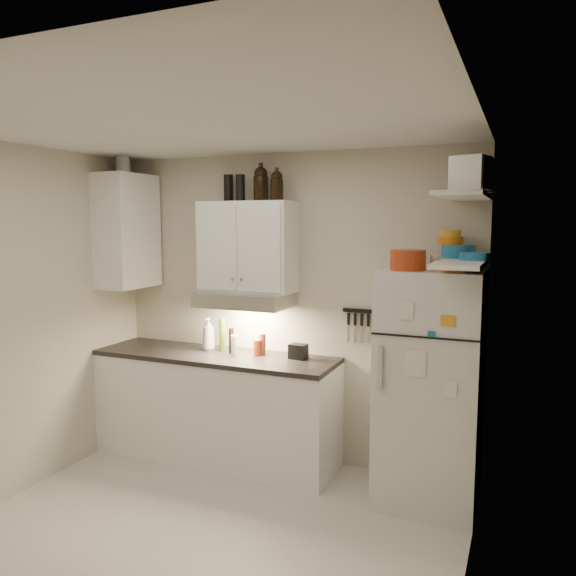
% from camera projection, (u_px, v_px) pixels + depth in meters
% --- Properties ---
extents(floor, '(3.20, 3.00, 0.02)m').
position_uv_depth(floor, '(196.00, 546.00, 3.55)').
color(floor, beige).
rests_on(floor, ground).
extents(ceiling, '(3.20, 3.00, 0.02)m').
position_uv_depth(ceiling, '(188.00, 121.00, 3.25)').
color(ceiling, silver).
rests_on(ceiling, ground).
extents(back_wall, '(3.20, 0.02, 2.60)m').
position_uv_depth(back_wall, '(289.00, 308.00, 4.78)').
color(back_wall, beige).
rests_on(back_wall, ground).
extents(left_wall, '(0.02, 3.00, 2.60)m').
position_uv_depth(left_wall, '(1.00, 324.00, 4.03)').
color(left_wall, beige).
rests_on(left_wall, ground).
extents(right_wall, '(0.02, 3.00, 2.60)m').
position_uv_depth(right_wall, '(470.00, 370.00, 2.77)').
color(right_wall, beige).
rests_on(right_wall, ground).
extents(base_cabinet, '(2.10, 0.60, 0.88)m').
position_uv_depth(base_cabinet, '(216.00, 408.00, 4.81)').
color(base_cabinet, white).
rests_on(base_cabinet, floor).
extents(countertop, '(2.10, 0.62, 0.04)m').
position_uv_depth(countertop, '(215.00, 356.00, 4.76)').
color(countertop, black).
rests_on(countertop, base_cabinet).
extents(upper_cabinet, '(0.80, 0.33, 0.75)m').
position_uv_depth(upper_cabinet, '(248.00, 247.00, 4.68)').
color(upper_cabinet, white).
rests_on(upper_cabinet, back_wall).
extents(side_cabinet, '(0.33, 0.55, 1.00)m').
position_uv_depth(side_cabinet, '(127.00, 231.00, 4.98)').
color(side_cabinet, white).
rests_on(side_cabinet, left_wall).
extents(range_hood, '(0.76, 0.46, 0.12)m').
position_uv_depth(range_hood, '(245.00, 299.00, 4.67)').
color(range_hood, silver).
rests_on(range_hood, back_wall).
extents(fridge, '(0.70, 0.68, 1.70)m').
position_uv_depth(fridge, '(430.00, 387.00, 4.03)').
color(fridge, silver).
rests_on(fridge, floor).
extents(shelf_hi, '(0.30, 0.95, 0.03)m').
position_uv_depth(shelf_hi, '(464.00, 196.00, 3.67)').
color(shelf_hi, white).
rests_on(shelf_hi, right_wall).
extents(shelf_lo, '(0.30, 0.95, 0.03)m').
position_uv_depth(shelf_lo, '(462.00, 263.00, 3.72)').
color(shelf_lo, white).
rests_on(shelf_lo, right_wall).
extents(knife_strip, '(0.42, 0.02, 0.03)m').
position_uv_depth(knife_strip, '(368.00, 311.00, 4.48)').
color(knife_strip, black).
rests_on(knife_strip, back_wall).
extents(dutch_oven, '(0.25, 0.25, 0.14)m').
position_uv_depth(dutch_oven, '(408.00, 260.00, 3.84)').
color(dutch_oven, '#A23112').
rests_on(dutch_oven, fridge).
extents(book_stack, '(0.18, 0.22, 0.07)m').
position_uv_depth(book_stack, '(454.00, 266.00, 3.77)').
color(book_stack, orange).
rests_on(book_stack, fridge).
extents(spice_jar, '(0.08, 0.08, 0.11)m').
position_uv_depth(spice_jar, '(435.00, 262.00, 3.90)').
color(spice_jar, silver).
rests_on(spice_jar, fridge).
extents(stock_pot, '(0.36, 0.36, 0.20)m').
position_uv_depth(stock_pot, '(474.00, 181.00, 3.86)').
color(stock_pot, silver).
rests_on(stock_pot, shelf_hi).
extents(tin_a, '(0.26, 0.25, 0.21)m').
position_uv_depth(tin_a, '(475.00, 176.00, 3.55)').
color(tin_a, '#AAAAAD').
rests_on(tin_a, shelf_hi).
extents(tin_b, '(0.24, 0.24, 0.19)m').
position_uv_depth(tin_b, '(471.00, 173.00, 3.26)').
color(tin_b, '#AAAAAD').
rests_on(tin_b, shelf_hi).
extents(bowl_teal, '(0.23, 0.23, 0.09)m').
position_uv_depth(bowl_teal, '(458.00, 251.00, 4.00)').
color(bowl_teal, '#1B6595').
rests_on(bowl_teal, shelf_lo).
extents(bowl_orange, '(0.19, 0.19, 0.06)m').
position_uv_depth(bowl_orange, '(450.00, 241.00, 4.02)').
color(bowl_orange, '#CA6D13').
rests_on(bowl_orange, bowl_teal).
extents(bowl_yellow, '(0.15, 0.15, 0.05)m').
position_uv_depth(bowl_yellow, '(451.00, 233.00, 4.01)').
color(bowl_yellow, gold).
rests_on(bowl_yellow, bowl_orange).
extents(plates, '(0.25, 0.25, 0.05)m').
position_uv_depth(plates, '(475.00, 256.00, 3.74)').
color(plates, '#1B6595').
rests_on(plates, shelf_lo).
extents(growler_a, '(0.15, 0.15, 0.29)m').
position_uv_depth(growler_a, '(261.00, 184.00, 4.61)').
color(growler_a, black).
rests_on(growler_a, upper_cabinet).
extents(growler_b, '(0.11, 0.11, 0.25)m').
position_uv_depth(growler_b, '(277.00, 185.00, 4.52)').
color(growler_b, black).
rests_on(growler_b, upper_cabinet).
extents(thermos_a, '(0.08, 0.08, 0.22)m').
position_uv_depth(thermos_a, '(240.00, 188.00, 4.68)').
color(thermos_a, black).
rests_on(thermos_a, upper_cabinet).
extents(thermos_b, '(0.10, 0.10, 0.23)m').
position_uv_depth(thermos_b, '(228.00, 188.00, 4.78)').
color(thermos_b, black).
rests_on(thermos_b, upper_cabinet).
extents(side_jar, '(0.13, 0.13, 0.16)m').
position_uv_depth(side_jar, '(123.00, 165.00, 4.92)').
color(side_jar, silver).
rests_on(side_jar, side_cabinet).
extents(soap_bottle, '(0.12, 0.13, 0.32)m').
position_uv_depth(soap_bottle, '(209.00, 332.00, 4.87)').
color(soap_bottle, white).
rests_on(soap_bottle, countertop).
extents(pepper_mill, '(0.06, 0.06, 0.18)m').
position_uv_depth(pepper_mill, '(262.00, 344.00, 4.71)').
color(pepper_mill, brown).
rests_on(pepper_mill, countertop).
extents(oil_bottle, '(0.07, 0.07, 0.28)m').
position_uv_depth(oil_bottle, '(222.00, 335.00, 4.85)').
color(oil_bottle, '#446218').
rests_on(oil_bottle, countertop).
extents(vinegar_bottle, '(0.05, 0.05, 0.22)m').
position_uv_depth(vinegar_bottle, '(231.00, 341.00, 4.76)').
color(vinegar_bottle, black).
rests_on(vinegar_bottle, countertop).
extents(clear_bottle, '(0.06, 0.06, 0.17)m').
position_uv_depth(clear_bottle, '(235.00, 346.00, 4.67)').
color(clear_bottle, silver).
rests_on(clear_bottle, countertop).
extents(red_jar, '(0.09, 0.09, 0.13)m').
position_uv_depth(red_jar, '(257.00, 348.00, 4.68)').
color(red_jar, '#A23112').
rests_on(red_jar, countertop).
extents(caddy, '(0.15, 0.11, 0.12)m').
position_uv_depth(caddy, '(298.00, 351.00, 4.57)').
color(caddy, black).
rests_on(caddy, countertop).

